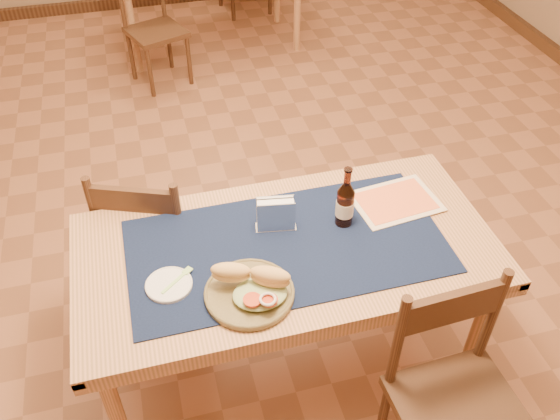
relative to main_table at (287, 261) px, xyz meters
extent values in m
cube|color=#975F42|center=(0.00, 0.80, -0.68)|extent=(6.00, 7.00, 0.02)
cylinder|color=tan|center=(-0.72, -0.32, -0.31)|extent=(0.06, 0.06, 0.71)
cylinder|color=tan|center=(0.72, -0.32, -0.31)|extent=(0.06, 0.06, 0.71)
cylinder|color=tan|center=(-0.72, 0.32, -0.31)|extent=(0.06, 0.06, 0.71)
cylinder|color=tan|center=(0.72, 0.32, -0.31)|extent=(0.06, 0.06, 0.71)
cube|color=tan|center=(0.00, 0.00, 0.06)|extent=(1.60, 0.80, 0.04)
cube|color=#101B3B|center=(0.00, 0.00, 0.09)|extent=(1.20, 0.60, 0.01)
cylinder|color=tan|center=(-0.41, 2.96, -0.31)|extent=(0.06, 0.06, 0.71)
cylinder|color=tan|center=(0.92, 3.00, -0.31)|extent=(0.06, 0.06, 0.71)
cylinder|color=tan|center=(-0.43, 3.54, -0.31)|extent=(0.06, 0.06, 0.71)
cylinder|color=#462B19|center=(-0.24, 0.64, -0.45)|extent=(0.04, 0.04, 0.44)
cylinder|color=#462B19|center=(-0.57, 0.77, -0.45)|extent=(0.04, 0.04, 0.44)
cylinder|color=#462B19|center=(-0.37, 0.31, -0.45)|extent=(0.04, 0.04, 0.44)
cylinder|color=#462B19|center=(-0.70, 0.44, -0.45)|extent=(0.04, 0.04, 0.44)
cube|color=#462B19|center=(-0.47, 0.54, -0.22)|extent=(0.54, 0.54, 0.04)
cube|color=#462B19|center=(-0.54, 0.36, 0.12)|extent=(0.34, 0.16, 0.14)
cylinder|color=#462B19|center=(-0.38, 0.30, 0.00)|extent=(0.04, 0.04, 0.45)
cylinder|color=#462B19|center=(-0.71, 0.43, 0.00)|extent=(0.04, 0.04, 0.45)
cylinder|color=#462B19|center=(0.25, -0.49, -0.44)|extent=(0.04, 0.04, 0.46)
cylinder|color=#462B19|center=(0.62, -0.48, -0.44)|extent=(0.04, 0.04, 0.46)
cube|color=#462B19|center=(0.45, -0.67, -0.21)|extent=(0.45, 0.45, 0.04)
cube|color=#462B19|center=(0.44, -0.47, 0.15)|extent=(0.37, 0.05, 0.14)
cylinder|color=#462B19|center=(0.25, -0.48, 0.02)|extent=(0.04, 0.04, 0.47)
cylinder|color=#462B19|center=(0.62, -0.47, 0.02)|extent=(0.04, 0.04, 0.47)
cylinder|color=#462B19|center=(-0.34, 2.53, -0.46)|extent=(0.03, 0.03, 0.41)
cylinder|color=#462B19|center=(-0.04, 2.65, -0.46)|extent=(0.03, 0.03, 0.41)
cylinder|color=#462B19|center=(-0.46, 2.84, -0.46)|extent=(0.03, 0.03, 0.41)
cylinder|color=#462B19|center=(-0.15, 2.95, -0.46)|extent=(0.03, 0.03, 0.41)
cube|color=#462B19|center=(-0.25, 2.74, -0.26)|extent=(0.49, 0.49, 0.04)
cylinder|color=#462B19|center=(-0.46, 2.85, -0.05)|extent=(0.03, 0.03, 0.42)
cylinder|color=brown|center=(-0.19, -0.20, 0.10)|extent=(0.32, 0.32, 0.02)
torus|color=brown|center=(-0.19, -0.20, 0.10)|extent=(0.32, 0.32, 0.01)
ellipsoid|color=#A8BE83|center=(-0.16, -0.23, 0.12)|extent=(0.19, 0.15, 0.03)
ellipsoid|color=tan|center=(-0.24, -0.15, 0.17)|extent=(0.15, 0.10, 0.08)
ellipsoid|color=tan|center=(-0.12, -0.21, 0.17)|extent=(0.15, 0.12, 0.08)
cylinder|color=#BB3819|center=(-0.20, -0.27, 0.14)|extent=(0.06, 0.06, 0.01)
cylinder|color=#BB3819|center=(-0.14, -0.29, 0.14)|extent=(0.06, 0.06, 0.01)
torus|color=silver|center=(-0.15, -0.29, 0.16)|extent=(0.06, 0.06, 0.01)
cylinder|color=silver|center=(-0.46, -0.09, 0.09)|extent=(0.17, 0.17, 0.01)
torus|color=silver|center=(-0.46, -0.09, 0.10)|extent=(0.17, 0.17, 0.01)
cube|color=#A7E37C|center=(-0.44, -0.09, 0.10)|extent=(0.10, 0.08, 0.00)
cube|color=#A7E37C|center=(-0.38, -0.04, 0.10)|extent=(0.04, 0.04, 0.00)
cylinder|color=#431B0C|center=(0.25, 0.07, 0.17)|extent=(0.07, 0.07, 0.15)
cone|color=#431B0C|center=(0.25, 0.07, 0.26)|extent=(0.07, 0.07, 0.04)
cylinder|color=#431B0C|center=(0.25, 0.07, 0.32)|extent=(0.03, 0.03, 0.06)
cylinder|color=#431B0C|center=(0.25, 0.07, 0.35)|extent=(0.03, 0.03, 0.01)
cylinder|color=beige|center=(0.25, 0.07, 0.17)|extent=(0.07, 0.07, 0.07)
cube|color=silver|center=(-0.01, 0.11, 0.09)|extent=(0.17, 0.08, 0.00)
cube|color=silver|center=(-0.02, 0.08, 0.16)|extent=(0.15, 0.03, 0.14)
cube|color=silver|center=(-0.01, 0.13, 0.16)|extent=(0.15, 0.03, 0.14)
cube|color=white|center=(-0.01, 0.11, 0.16)|extent=(0.15, 0.06, 0.12)
cube|color=#3F93CB|center=(-0.02, 0.09, 0.17)|extent=(0.10, 0.02, 0.05)
cube|color=beige|center=(0.50, 0.13, 0.09)|extent=(0.37, 0.29, 0.00)
cube|color=orange|center=(0.50, 0.13, 0.09)|extent=(0.32, 0.24, 0.00)
camera|label=1|loc=(-0.44, -1.53, 1.69)|focal=38.00mm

